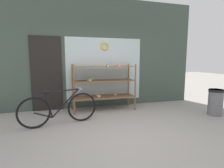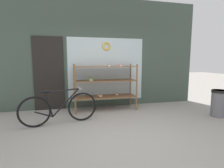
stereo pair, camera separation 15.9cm
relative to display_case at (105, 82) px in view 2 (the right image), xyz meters
The scene contains 5 objects.
ground_plane 2.02m from the display_case, 92.29° to the right, with size 30.00×30.00×0.00m, color gray.
storefront_facade 0.91m from the display_case, 104.26° to the left, with size 6.31×0.13×3.27m.
display_case is the anchor object (origin of this frame).
bicycle 1.59m from the display_case, 143.62° to the right, with size 1.70×0.49×0.81m.
trash_bin 3.03m from the display_case, 25.61° to the right, with size 0.37×0.37×0.68m.
Camera 2 is at (-0.90, -3.04, 1.43)m, focal length 28.00 mm.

